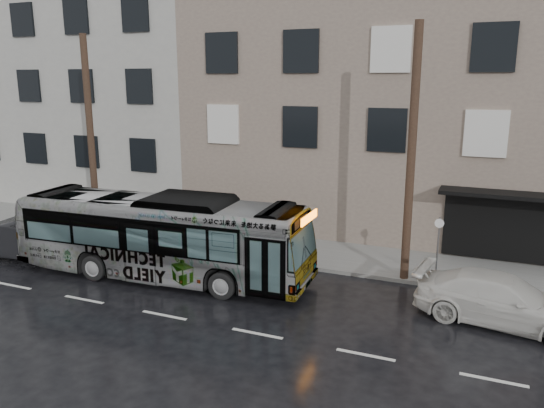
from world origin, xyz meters
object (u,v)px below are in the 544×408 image
(white_sedan, at_px, (502,300))
(dark_sedan, at_px, (28,240))
(bus, at_px, (161,236))
(sign_post, at_px, (437,250))
(utility_pole_front, at_px, (411,156))
(utility_pole_rear, at_px, (91,139))

(white_sedan, relative_size, dark_sedan, 1.06)
(bus, bearing_deg, dark_sedan, 90.11)
(sign_post, height_order, dark_sedan, sign_post)
(utility_pole_front, xyz_separation_m, white_sedan, (3.25, -2.29, -3.91))
(utility_pole_rear, bearing_deg, bus, -27.99)
(utility_pole_front, xyz_separation_m, utility_pole_rear, (-14.00, 0.00, 0.00))
(utility_pole_front, bearing_deg, utility_pole_rear, 180.00)
(dark_sedan, bearing_deg, utility_pole_rear, -20.10)
(sign_post, xyz_separation_m, bus, (-9.56, -2.94, 0.23))
(utility_pole_front, height_order, sign_post, utility_pole_front)
(utility_pole_rear, xyz_separation_m, white_sedan, (17.25, -2.29, -3.91))
(utility_pole_rear, xyz_separation_m, sign_post, (15.10, 0.00, -3.30))
(utility_pole_front, relative_size, dark_sedan, 1.86)
(sign_post, relative_size, bus, 0.21)
(utility_pole_front, distance_m, utility_pole_rear, 14.00)
(utility_pole_front, height_order, white_sedan, utility_pole_front)
(dark_sedan, bearing_deg, white_sedan, -93.67)
(white_sedan, bearing_deg, dark_sedan, 100.82)
(utility_pole_front, relative_size, sign_post, 3.75)
(dark_sedan, bearing_deg, utility_pole_front, -84.29)
(white_sedan, height_order, dark_sedan, dark_sedan)
(sign_post, distance_m, dark_sedan, 16.22)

